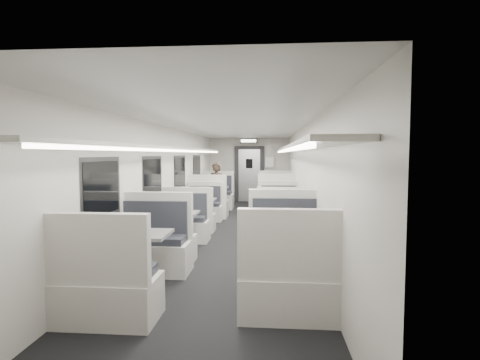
% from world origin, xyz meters
% --- Properties ---
extents(room, '(3.24, 12.24, 2.64)m').
position_xyz_m(room, '(0.00, 0.00, 1.20)').
color(room, black).
rests_on(room, ground).
extents(booth_left_a, '(1.13, 2.30, 1.23)m').
position_xyz_m(booth_left_a, '(-1.00, 3.27, 0.41)').
color(booth_left_a, beige).
rests_on(booth_left_a, room).
extents(booth_left_b, '(0.97, 1.96, 1.05)m').
position_xyz_m(booth_left_b, '(-1.00, 1.18, 0.35)').
color(booth_left_b, beige).
rests_on(booth_left_b, room).
extents(booth_left_c, '(1.02, 2.08, 1.11)m').
position_xyz_m(booth_left_c, '(-1.00, -1.26, 0.37)').
color(booth_left_c, beige).
rests_on(booth_left_c, room).
extents(booth_left_d, '(1.12, 2.27, 1.21)m').
position_xyz_m(booth_left_d, '(-1.00, -3.40, 0.41)').
color(booth_left_d, beige).
rests_on(booth_left_d, room).
extents(booth_right_a, '(1.14, 2.31, 1.24)m').
position_xyz_m(booth_right_a, '(1.00, 3.67, 0.41)').
color(booth_right_a, beige).
rests_on(booth_right_a, room).
extents(booth_right_b, '(1.02, 2.07, 1.10)m').
position_xyz_m(booth_right_b, '(1.00, 0.86, 0.37)').
color(booth_right_b, beige).
rests_on(booth_right_b, room).
extents(booth_right_c, '(0.97, 1.97, 1.05)m').
position_xyz_m(booth_right_c, '(1.00, -1.10, 0.35)').
color(booth_right_c, beige).
rests_on(booth_right_c, room).
extents(booth_right_d, '(1.14, 2.32, 1.24)m').
position_xyz_m(booth_right_d, '(1.00, -3.11, 0.41)').
color(booth_right_d, beige).
rests_on(booth_right_d, room).
extents(passenger, '(0.67, 0.56, 1.57)m').
position_xyz_m(passenger, '(-0.81, 2.84, 0.78)').
color(passenger, black).
rests_on(passenger, room).
extents(window_a, '(0.02, 1.18, 0.84)m').
position_xyz_m(window_a, '(-1.49, 3.40, 1.35)').
color(window_a, black).
rests_on(window_a, room).
extents(window_b, '(0.02, 1.18, 0.84)m').
position_xyz_m(window_b, '(-1.49, 1.20, 1.35)').
color(window_b, black).
rests_on(window_b, room).
extents(window_c, '(0.02, 1.18, 0.84)m').
position_xyz_m(window_c, '(-1.49, -1.00, 1.35)').
color(window_c, black).
rests_on(window_c, room).
extents(window_d, '(0.02, 1.18, 0.84)m').
position_xyz_m(window_d, '(-1.49, -3.20, 1.35)').
color(window_d, black).
rests_on(window_d, room).
extents(luggage_rack_left, '(0.46, 10.40, 0.09)m').
position_xyz_m(luggage_rack_left, '(-1.24, -0.30, 1.92)').
color(luggage_rack_left, beige).
rests_on(luggage_rack_left, room).
extents(luggage_rack_right, '(0.46, 10.40, 0.09)m').
position_xyz_m(luggage_rack_right, '(1.24, -0.30, 1.92)').
color(luggage_rack_right, beige).
rests_on(luggage_rack_right, room).
extents(vestibule_door, '(1.10, 0.13, 2.10)m').
position_xyz_m(vestibule_door, '(0.00, 5.93, 1.04)').
color(vestibule_door, black).
rests_on(vestibule_door, room).
extents(exit_sign, '(0.62, 0.12, 0.16)m').
position_xyz_m(exit_sign, '(0.00, 5.44, 2.28)').
color(exit_sign, black).
rests_on(exit_sign, room).
extents(wall_notice, '(0.32, 0.02, 0.40)m').
position_xyz_m(wall_notice, '(0.75, 5.92, 1.50)').
color(wall_notice, white).
rests_on(wall_notice, room).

